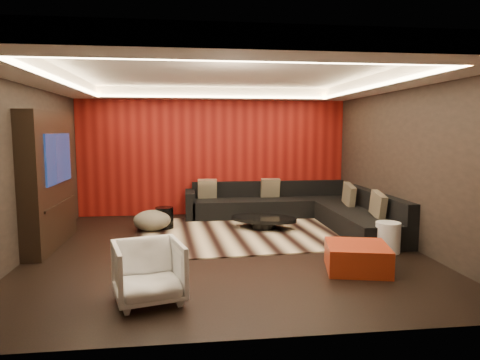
{
  "coord_description": "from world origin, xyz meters",
  "views": [
    {
      "loc": [
        -0.61,
        -6.67,
        1.9
      ],
      "look_at": [
        0.3,
        0.6,
        1.05
      ],
      "focal_mm": 32.0,
      "sensor_mm": 36.0,
      "label": 1
    }
  ],
  "objects": [
    {
      "name": "floor",
      "position": [
        0.0,
        0.0,
        -0.01
      ],
      "size": [
        6.0,
        6.0,
        0.02
      ],
      "primitive_type": "cube",
      "color": "black",
      "rests_on": "ground"
    },
    {
      "name": "ceiling",
      "position": [
        0.0,
        0.0,
        2.81
      ],
      "size": [
        6.0,
        6.0,
        0.02
      ],
      "primitive_type": "cube",
      "color": "silver",
      "rests_on": "ground"
    },
    {
      "name": "wall_back",
      "position": [
        0.0,
        3.01,
        1.4
      ],
      "size": [
        6.0,
        0.02,
        2.8
      ],
      "primitive_type": "cube",
      "color": "black",
      "rests_on": "ground"
    },
    {
      "name": "wall_left",
      "position": [
        -3.01,
        0.0,
        1.4
      ],
      "size": [
        0.02,
        6.0,
        2.8
      ],
      "primitive_type": "cube",
      "color": "black",
      "rests_on": "ground"
    },
    {
      "name": "wall_right",
      "position": [
        3.01,
        0.0,
        1.4
      ],
      "size": [
        0.02,
        6.0,
        2.8
      ],
      "primitive_type": "cube",
      "color": "black",
      "rests_on": "ground"
    },
    {
      "name": "red_feature_wall",
      "position": [
        0.0,
        2.97,
        1.4
      ],
      "size": [
        5.98,
        0.05,
        2.78
      ],
      "primitive_type": "cube",
      "color": "#6B0C0A",
      "rests_on": "ground"
    },
    {
      "name": "soffit_back",
      "position": [
        0.0,
        2.7,
        2.69
      ],
      "size": [
        6.0,
        0.6,
        0.22
      ],
      "primitive_type": "cube",
      "color": "silver",
      "rests_on": "ground"
    },
    {
      "name": "soffit_front",
      "position": [
        0.0,
        -2.7,
        2.69
      ],
      "size": [
        6.0,
        0.6,
        0.22
      ],
      "primitive_type": "cube",
      "color": "silver",
      "rests_on": "ground"
    },
    {
      "name": "soffit_left",
      "position": [
        -2.7,
        0.0,
        2.69
      ],
      "size": [
        0.6,
        4.8,
        0.22
      ],
      "primitive_type": "cube",
      "color": "silver",
      "rests_on": "ground"
    },
    {
      "name": "soffit_right",
      "position": [
        2.7,
        0.0,
        2.69
      ],
      "size": [
        0.6,
        4.8,
        0.22
      ],
      "primitive_type": "cube",
      "color": "silver",
      "rests_on": "ground"
    },
    {
      "name": "cove_back",
      "position": [
        0.0,
        2.36,
        2.6
      ],
      "size": [
        4.8,
        0.08,
        0.04
      ],
      "primitive_type": "cube",
      "color": "#FFD899",
      "rests_on": "ground"
    },
    {
      "name": "cove_front",
      "position": [
        0.0,
        -2.36,
        2.6
      ],
      "size": [
        4.8,
        0.08,
        0.04
      ],
      "primitive_type": "cube",
      "color": "#FFD899",
      "rests_on": "ground"
    },
    {
      "name": "cove_left",
      "position": [
        -2.36,
        0.0,
        2.6
      ],
      "size": [
        0.08,
        4.8,
        0.04
      ],
      "primitive_type": "cube",
      "color": "#FFD899",
      "rests_on": "ground"
    },
    {
      "name": "cove_right",
      "position": [
        2.36,
        0.0,
        2.6
      ],
      "size": [
        0.08,
        4.8,
        0.04
      ],
      "primitive_type": "cube",
      "color": "#FFD899",
      "rests_on": "ground"
    },
    {
      "name": "tv_surround",
      "position": [
        -2.85,
        0.6,
        1.1
      ],
      "size": [
        0.3,
        2.0,
        2.2
      ],
      "primitive_type": "cube",
      "color": "black",
      "rests_on": "ground"
    },
    {
      "name": "tv_screen",
      "position": [
        -2.69,
        0.6,
        1.45
      ],
      "size": [
        0.04,
        1.3,
        0.8
      ],
      "primitive_type": "cube",
      "color": "black",
      "rests_on": "ground"
    },
    {
      "name": "tv_shelf",
      "position": [
        -2.69,
        0.6,
        0.7
      ],
      "size": [
        0.04,
        1.6,
        0.04
      ],
      "primitive_type": "cube",
      "color": "black",
      "rests_on": "ground"
    },
    {
      "name": "rug",
      "position": [
        0.47,
        1.07,
        0.01
      ],
      "size": [
        4.19,
        3.26,
        0.02
      ],
      "primitive_type": "cube",
      "rotation": [
        0.0,
        0.0,
        0.07
      ],
      "color": "beige",
      "rests_on": "floor"
    },
    {
      "name": "coffee_table",
      "position": [
        0.85,
        1.33,
        0.13
      ],
      "size": [
        1.71,
        1.71,
        0.22
      ],
      "primitive_type": "cylinder",
      "rotation": [
        0.0,
        0.0,
        -0.43
      ],
      "color": "black",
      "rests_on": "rug"
    },
    {
      "name": "drum_stool",
      "position": [
        -1.05,
        1.57,
        0.22
      ],
      "size": [
        0.35,
        0.35,
        0.41
      ],
      "primitive_type": "cylinder",
      "rotation": [
        0.0,
        0.0,
        -0.02
      ],
      "color": "black",
      "rests_on": "rug"
    },
    {
      "name": "striped_pouf",
      "position": [
        -1.28,
        1.41,
        0.21
      ],
      "size": [
        0.86,
        0.86,
        0.38
      ],
      "primitive_type": "ellipsoid",
      "rotation": [
        0.0,
        0.0,
        0.27
      ],
      "color": "beige",
      "rests_on": "rug"
    },
    {
      "name": "white_side_table",
      "position": [
        2.5,
        -0.47,
        0.24
      ],
      "size": [
        0.48,
        0.48,
        0.48
      ],
      "primitive_type": "cylinder",
      "rotation": [
        0.0,
        0.0,
        0.3
      ],
      "color": "silver",
      "rests_on": "floor"
    },
    {
      "name": "orange_ottoman",
      "position": [
        1.68,
        -1.25,
        0.18
      ],
      "size": [
        0.98,
        0.98,
        0.36
      ],
      "primitive_type": "cube",
      "rotation": [
        0.0,
        0.0,
        -0.23
      ],
      "color": "#933513",
      "rests_on": "floor"
    },
    {
      "name": "armchair",
      "position": [
        -1.05,
        -1.99,
        0.34
      ],
      "size": [
        0.9,
        0.91,
        0.68
      ],
      "primitive_type": "imported",
      "rotation": [
        0.0,
        0.0,
        0.26
      ],
      "color": "white",
      "rests_on": "floor"
    },
    {
      "name": "sectional_sofa",
      "position": [
        1.73,
        1.86,
        0.26
      ],
      "size": [
        3.65,
        3.5,
        0.75
      ],
      "color": "black",
      "rests_on": "floor"
    },
    {
      "name": "throw_pillows",
      "position": [
        1.59,
        1.78,
        0.62
      ],
      "size": [
        3.11,
        2.81,
        0.5
      ],
      "color": "#C2B38E",
      "rests_on": "sectional_sofa"
    }
  ]
}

